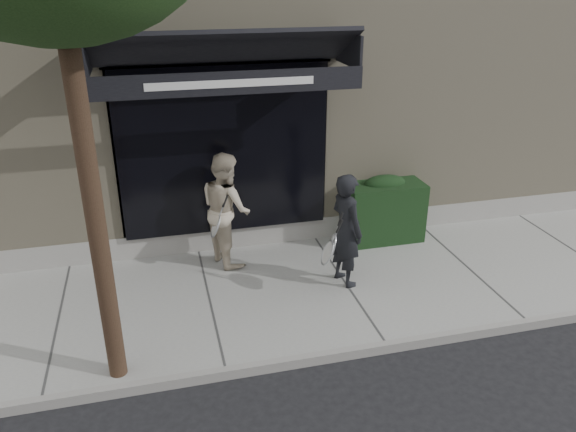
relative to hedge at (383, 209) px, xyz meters
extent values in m
plane|color=black|center=(-1.10, -1.25, -0.66)|extent=(80.00, 80.00, 0.00)
cube|color=gray|center=(-1.10, -1.25, -0.60)|extent=(20.00, 3.00, 0.12)
cube|color=gray|center=(-1.10, -2.80, -0.59)|extent=(20.00, 0.10, 0.14)
cube|color=tan|center=(-1.10, 3.75, 2.09)|extent=(14.00, 7.00, 5.50)
cube|color=gray|center=(-1.10, 0.45, -0.41)|extent=(14.02, 0.42, 0.50)
cube|color=black|center=(-2.60, 0.30, 1.14)|extent=(3.20, 0.30, 2.60)
cube|color=gray|center=(-4.20, 0.45, 1.14)|extent=(0.08, 0.40, 2.60)
cube|color=gray|center=(-1.00, 0.45, 1.14)|extent=(0.08, 0.40, 2.60)
cube|color=gray|center=(-2.60, 0.45, 2.48)|extent=(3.36, 0.40, 0.12)
cube|color=black|center=(-2.60, -0.25, 2.74)|extent=(3.60, 1.03, 0.55)
cube|color=black|center=(-2.60, -0.75, 2.35)|extent=(3.60, 0.05, 0.30)
cube|color=white|center=(-2.60, -0.78, 2.35)|extent=(2.20, 0.01, 0.10)
cube|color=black|center=(-4.38, -0.25, 2.66)|extent=(0.04, 1.00, 0.45)
cube|color=black|center=(-0.82, -0.25, 2.66)|extent=(0.04, 1.00, 0.45)
cube|color=black|center=(0.00, 0.00, -0.04)|extent=(1.30, 0.70, 1.00)
ellipsoid|color=black|center=(0.00, 0.00, 0.46)|extent=(0.71, 0.38, 0.27)
cylinder|color=black|center=(-4.30, -2.55, 1.74)|extent=(0.20, 0.20, 4.80)
imported|color=black|center=(-1.11, -1.24, 0.30)|extent=(0.56, 0.70, 1.68)
torus|color=silver|center=(-1.39, -1.48, 0.19)|extent=(0.15, 0.32, 0.30)
cylinder|color=silver|center=(-1.39, -1.48, 0.19)|extent=(0.12, 0.28, 0.26)
cylinder|color=silver|center=(-1.39, -1.48, 0.19)|extent=(0.18, 0.06, 0.06)
cylinder|color=black|center=(-1.39, -1.48, 0.19)|extent=(0.20, 0.07, 0.08)
torus|color=silver|center=(-1.48, -1.53, 0.13)|extent=(0.15, 0.31, 0.29)
cylinder|color=silver|center=(-1.48, -1.53, 0.13)|extent=(0.12, 0.27, 0.25)
cylinder|color=silver|center=(-1.48, -1.53, 0.13)|extent=(0.17, 0.03, 0.09)
cylinder|color=black|center=(-1.48, -1.53, 0.13)|extent=(0.20, 0.04, 0.11)
imported|color=beige|center=(-2.66, -0.15, 0.35)|extent=(0.90, 1.02, 1.77)
torus|color=silver|center=(-2.87, -0.41, 0.19)|extent=(0.14, 0.30, 0.29)
cylinder|color=silver|center=(-2.87, -0.41, 0.19)|extent=(0.11, 0.27, 0.25)
cylinder|color=silver|center=(-2.87, -0.41, 0.19)|extent=(0.17, 0.02, 0.09)
cylinder|color=black|center=(-2.87, -0.41, 0.19)|extent=(0.20, 0.03, 0.11)
camera|label=1|loc=(-3.68, -8.03, 3.71)|focal=35.00mm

